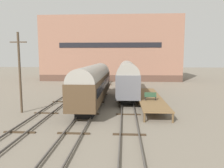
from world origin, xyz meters
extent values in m
plane|color=slate|center=(0.00, 0.00, 0.00)|extent=(200.00, 200.00, 0.00)
cube|color=#4C4742|center=(-5.12, 0.00, 0.18)|extent=(0.08, 60.00, 0.16)
cube|color=#4C4742|center=(-3.68, 0.00, 0.18)|extent=(0.08, 60.00, 0.16)
cube|color=#3D2D1E|center=(-4.40, -9.00, 0.05)|extent=(2.60, 0.24, 0.10)
cube|color=#3D2D1E|center=(-4.40, -3.00, 0.05)|extent=(2.60, 0.24, 0.10)
cube|color=#3D2D1E|center=(-4.40, 3.00, 0.05)|extent=(2.60, 0.24, 0.10)
cube|color=#3D2D1E|center=(-4.40, 9.00, 0.05)|extent=(2.60, 0.24, 0.10)
cube|color=#3D2D1E|center=(-4.40, 15.00, 0.05)|extent=(2.60, 0.24, 0.10)
cube|color=#3D2D1E|center=(-4.40, 21.00, 0.05)|extent=(2.60, 0.24, 0.10)
cube|color=#3D2D1E|center=(-4.40, 27.00, 0.05)|extent=(2.60, 0.24, 0.10)
cube|color=#4C4742|center=(-0.72, 0.00, 0.18)|extent=(0.08, 60.00, 0.16)
cube|color=#4C4742|center=(0.72, 0.00, 0.18)|extent=(0.08, 60.00, 0.16)
cube|color=#3D2D1E|center=(0.00, -9.00, 0.05)|extent=(2.60, 0.24, 0.10)
cube|color=#3D2D1E|center=(0.00, -3.00, 0.05)|extent=(2.60, 0.24, 0.10)
cube|color=#3D2D1E|center=(0.00, 3.00, 0.05)|extent=(2.60, 0.24, 0.10)
cube|color=#3D2D1E|center=(0.00, 9.00, 0.05)|extent=(2.60, 0.24, 0.10)
cube|color=#3D2D1E|center=(0.00, 15.00, 0.05)|extent=(2.60, 0.24, 0.10)
cube|color=#3D2D1E|center=(0.00, 21.00, 0.05)|extent=(2.60, 0.24, 0.10)
cube|color=#3D2D1E|center=(0.00, 27.00, 0.05)|extent=(2.60, 0.24, 0.10)
cube|color=#4C4742|center=(3.68, 0.00, 0.18)|extent=(0.08, 60.00, 0.16)
cube|color=#4C4742|center=(5.12, 0.00, 0.18)|extent=(0.08, 60.00, 0.16)
cube|color=#3D2D1E|center=(4.40, -9.00, 0.05)|extent=(2.60, 0.24, 0.10)
cube|color=#3D2D1E|center=(4.40, -3.00, 0.05)|extent=(2.60, 0.24, 0.10)
cube|color=#3D2D1E|center=(4.40, 3.00, 0.05)|extent=(2.60, 0.24, 0.10)
cube|color=#3D2D1E|center=(4.40, 9.00, 0.05)|extent=(2.60, 0.24, 0.10)
cube|color=#3D2D1E|center=(4.40, 15.00, 0.05)|extent=(2.60, 0.24, 0.10)
cube|color=#3D2D1E|center=(4.40, 21.00, 0.05)|extent=(2.60, 0.24, 0.10)
cube|color=#3D2D1E|center=(4.40, 27.00, 0.05)|extent=(2.60, 0.24, 0.10)
cube|color=black|center=(4.40, 14.76, 0.50)|extent=(1.80, 2.40, 1.00)
cube|color=black|center=(4.40, 2.70, 0.50)|extent=(1.80, 2.40, 1.00)
cube|color=slate|center=(4.40, 8.73, 2.46)|extent=(2.93, 18.55, 2.92)
cube|color=black|center=(4.40, 8.73, 2.81)|extent=(2.97, 17.07, 1.05)
cylinder|color=gray|center=(4.40, 8.73, 3.92)|extent=(2.79, 18.18, 2.79)
cube|color=black|center=(0.00, 7.71, 0.50)|extent=(1.80, 2.40, 1.00)
cube|color=black|center=(0.00, -3.70, 0.50)|extent=(1.80, 2.40, 1.00)
cube|color=#4C3823|center=(0.00, 2.01, 2.32)|extent=(2.93, 17.56, 2.63)
cube|color=black|center=(0.00, 2.01, 2.63)|extent=(2.97, 16.15, 0.95)
cylinder|color=gray|center=(0.00, 2.01, 3.63)|extent=(2.78, 17.21, 2.78)
cube|color=brown|center=(7.17, 1.96, 0.95)|extent=(2.91, 15.33, 0.10)
cylinder|color=brown|center=(5.87, -5.55, 0.45)|extent=(0.20, 0.20, 0.90)
cylinder|color=brown|center=(8.48, -5.55, 0.45)|extent=(0.20, 0.20, 0.90)
cylinder|color=brown|center=(5.87, 9.48, 0.45)|extent=(0.20, 0.20, 0.90)
cylinder|color=brown|center=(8.48, 9.48, 0.45)|extent=(0.20, 0.20, 0.90)
cylinder|color=brown|center=(5.87, 1.96, 0.45)|extent=(0.20, 0.20, 0.90)
cylinder|color=brown|center=(8.48, 1.96, 0.45)|extent=(0.20, 0.20, 0.90)
cube|color=#2D4C33|center=(7.04, -0.04, 1.43)|extent=(1.40, 0.40, 0.06)
cube|color=#2D4C33|center=(7.04, 0.13, 1.68)|extent=(1.40, 0.06, 0.45)
cube|color=black|center=(6.44, -0.04, 1.20)|extent=(0.06, 0.40, 0.40)
cube|color=black|center=(7.63, -0.04, 1.20)|extent=(0.06, 0.40, 0.40)
cylinder|color=#282833|center=(-1.88, -1.69, 0.42)|extent=(0.12, 0.12, 0.84)
cylinder|color=#282833|center=(-1.68, -1.69, 0.42)|extent=(0.12, 0.12, 0.84)
cylinder|color=navy|center=(-1.78, -1.69, 1.20)|extent=(0.32, 0.32, 0.70)
sphere|color=tan|center=(-1.78, -1.69, 1.66)|extent=(0.23, 0.23, 0.23)
cylinder|color=#473828|center=(-7.21, -2.77, 4.32)|extent=(0.24, 0.24, 8.63)
cube|color=#473828|center=(-7.21, -2.77, 7.60)|extent=(1.80, 0.12, 0.12)
cube|color=brown|center=(0.36, 34.12, 0.80)|extent=(35.10, 13.23, 1.61)
cube|color=#936651|center=(0.36, 34.12, 8.83)|extent=(35.10, 13.23, 14.45)
cube|color=black|center=(0.36, 27.45, 8.83)|extent=(24.57, 0.10, 1.20)
camera|label=1|loc=(4.00, -25.43, 6.08)|focal=35.00mm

